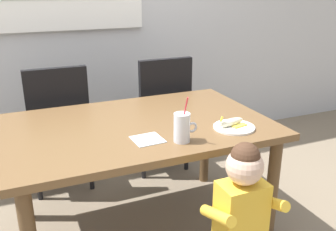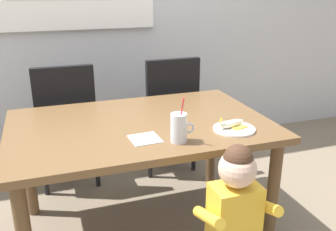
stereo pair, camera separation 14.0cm
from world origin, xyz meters
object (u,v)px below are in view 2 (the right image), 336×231
at_px(peeled_banana, 232,124).
at_px(paper_napkin, 145,139).
at_px(snack_plate, 234,129).
at_px(dining_chair_left, 66,119).
at_px(toddler_standing, 235,208).
at_px(milk_cup, 179,129).
at_px(dining_table, 140,137).
at_px(dining_chair_right, 168,108).

distance_m(peeled_banana, paper_napkin, 0.49).
xyz_separation_m(snack_plate, peeled_banana, (-0.01, 0.01, 0.03)).
bearing_deg(peeled_banana, dining_chair_left, 129.75).
distance_m(toddler_standing, snack_plate, 0.50).
relative_size(milk_cup, peeled_banana, 1.41).
bearing_deg(toddler_standing, paper_napkin, 124.04).
xyz_separation_m(dining_table, dining_chair_left, (-0.38, 0.73, -0.10)).
relative_size(peeled_banana, paper_napkin, 1.17).
xyz_separation_m(dining_table, snack_plate, (0.46, -0.28, 0.09)).
height_order(toddler_standing, paper_napkin, toddler_standing).
height_order(dining_chair_right, snack_plate, dining_chair_right).
bearing_deg(dining_table, peeled_banana, -30.42).
distance_m(dining_table, milk_cup, 0.38).
distance_m(dining_chair_right, toddler_standing, 1.43).
xyz_separation_m(toddler_standing, peeled_banana, (0.19, 0.42, 0.23)).
height_order(dining_table, toddler_standing, toddler_standing).
height_order(milk_cup, paper_napkin, milk_cup).
height_order(snack_plate, peeled_banana, peeled_banana).
bearing_deg(dining_table, snack_plate, -31.38).
bearing_deg(dining_chair_left, dining_chair_right, -179.91).
distance_m(toddler_standing, milk_cup, 0.47).
bearing_deg(peeled_banana, toddler_standing, -114.82).
bearing_deg(milk_cup, peeled_banana, 11.06).
xyz_separation_m(peeled_banana, paper_napkin, (-0.49, 0.02, -0.03)).
distance_m(toddler_standing, paper_napkin, 0.57).
distance_m(dining_chair_left, peeled_banana, 1.32).
relative_size(dining_chair_right, paper_napkin, 6.40).
distance_m(dining_chair_right, milk_cup, 1.14).
xyz_separation_m(dining_table, paper_napkin, (-0.04, -0.24, 0.09)).
relative_size(dining_chair_left, paper_napkin, 6.40).
bearing_deg(paper_napkin, snack_plate, -4.13).
bearing_deg(dining_chair_right, toddler_standing, 83.36).
height_order(snack_plate, paper_napkin, snack_plate).
xyz_separation_m(toddler_standing, paper_napkin, (-0.30, 0.44, 0.20)).
xyz_separation_m(dining_chair_left, milk_cup, (0.49, -1.06, 0.25)).
relative_size(dining_chair_right, snack_plate, 4.17).
relative_size(dining_table, dining_chair_left, 1.55).
bearing_deg(dining_chair_left, snack_plate, 129.59).
bearing_deg(dining_chair_left, paper_napkin, 109.18).
height_order(dining_table, paper_napkin, paper_napkin).
bearing_deg(dining_table, toddler_standing, -69.31).
bearing_deg(dining_chair_right, dining_chair_left, 0.09).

